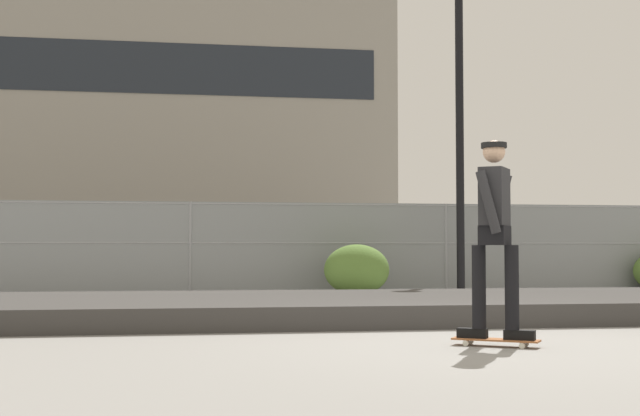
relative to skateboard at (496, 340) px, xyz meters
name	(u,v)px	position (x,y,z in m)	size (l,w,h in m)	color
ground_plane	(489,345)	(-0.01, 0.14, -0.06)	(120.00, 120.00, 0.00)	gray
gravel_berm	(398,306)	(-0.01, 3.60, 0.08)	(14.12, 3.88, 0.27)	#3D3A38
skateboard	(496,340)	(0.00, 0.00, 0.00)	(0.78, 0.61, 0.07)	#9E5B33
skater	(495,224)	(0.00, 0.00, 1.07)	(0.66, 0.61, 1.85)	black
chain_fence	(321,247)	(-0.01, 9.88, 0.87)	(26.64, 0.06, 1.85)	gray
street_lamp	(459,96)	(2.60, 8.78, 3.88)	(0.44, 0.44, 6.26)	black
parked_car_near	(168,252)	(-3.14, 12.93, 0.78)	(4.55, 2.25, 1.66)	maroon
parked_car_mid	(443,251)	(3.64, 13.24, 0.78)	(4.55, 2.27, 1.66)	black
library_building	(95,124)	(-7.49, 41.32, 7.70)	(30.96, 13.47, 15.52)	gray
shrub_left	(357,270)	(0.53, 8.88, 0.44)	(1.28, 1.05, 0.99)	#567A33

